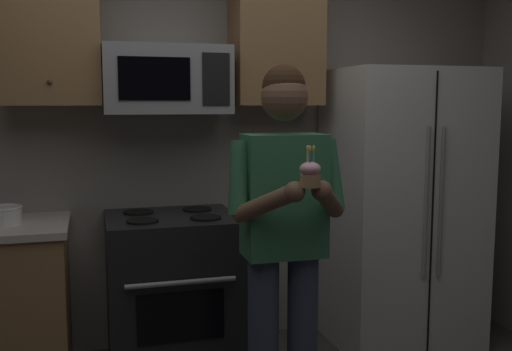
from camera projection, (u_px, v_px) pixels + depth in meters
The scene contains 8 objects.
wall_back at pixel (185, 147), 3.84m from camera, with size 4.40×0.10×2.60m, color gray.
oven_range at pixel (173, 291), 3.53m from camera, with size 0.76×0.70×0.93m.
microwave at pixel (166, 80), 3.49m from camera, with size 0.74×0.41×0.40m.
refrigerator at pixel (401, 208), 3.84m from camera, with size 0.90×0.75×1.80m.
cabinet_row_upper at pixel (64, 39), 3.36m from camera, with size 2.78×0.36×0.76m.
bowl_large_white at pixel (3, 215), 3.24m from camera, with size 0.21×0.21×0.10m.
person at pixel (284, 228), 2.77m from camera, with size 0.60×0.48×1.76m.
cupcake at pixel (310, 174), 2.42m from camera, with size 0.09×0.09×0.17m.
Camera 1 is at (-0.60, -2.07, 1.58)m, focal length 41.17 mm.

